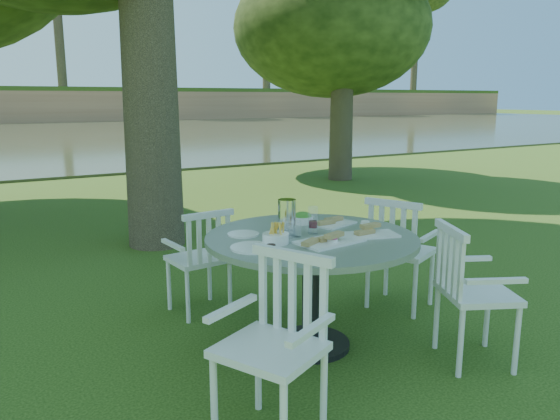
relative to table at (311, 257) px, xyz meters
The scene contains 8 objects.
ground 0.86m from the table, 71.30° to the left, with size 140.00×140.00×0.00m, color #1C380B.
table is the anchor object (origin of this frame).
chair_ne 1.02m from the table, 12.19° to the left, with size 0.60×0.62×0.94m.
chair_nw 1.03m from the table, 113.64° to the left, with size 0.48×0.45×0.87m.
chair_sw 1.02m from the table, 132.98° to the right, with size 0.62×0.63×0.96m.
chair_se 1.02m from the table, 43.58° to the right, with size 0.60×0.61×0.93m.
tableware 0.21m from the table, 156.43° to the left, with size 1.19×0.79×0.25m.
river 23.52m from the table, 89.58° to the left, with size 100.00×28.00×0.12m, color #2E331E.
Camera 1 is at (-2.21, -3.51, 1.74)m, focal length 35.00 mm.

